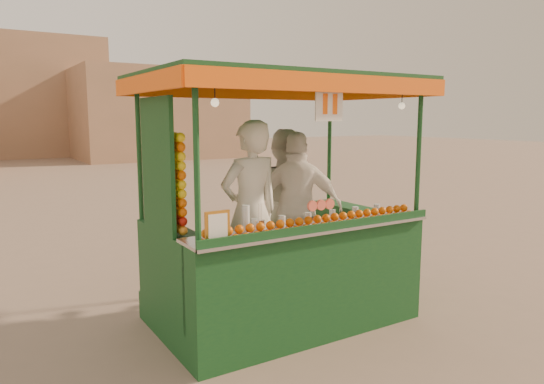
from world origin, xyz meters
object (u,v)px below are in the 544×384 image
vendor_left (251,212)px  juice_cart (280,246)px  vendor_middle (283,202)px  vendor_right (298,208)px

vendor_left → juice_cart: bearing=162.2°
juice_cart → vendor_middle: (0.51, 0.74, 0.35)m
juice_cart → vendor_middle: size_ratio=1.64×
juice_cart → vendor_left: juice_cart is taller
juice_cart → vendor_left: 0.53m
vendor_left → vendor_right: size_ratio=1.08×
vendor_left → vendor_right: 0.81m
vendor_left → vendor_middle: size_ratio=1.06×
vendor_right → vendor_middle: bearing=-64.6°
vendor_middle → vendor_right: 0.43m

